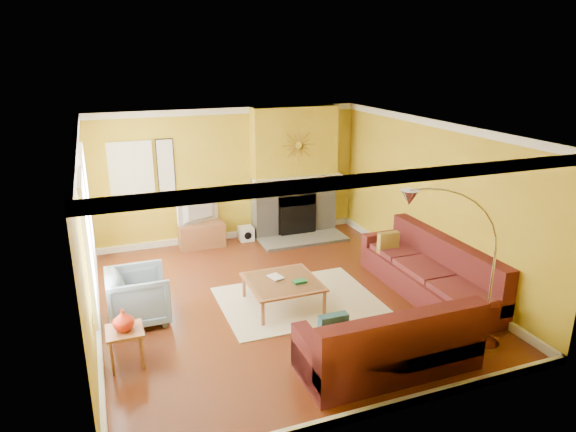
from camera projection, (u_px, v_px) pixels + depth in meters
name	position (u px, v px, depth m)	size (l,w,h in m)	color
floor	(279.00, 299.00, 8.19)	(5.50, 6.00, 0.02)	brown
ceiling	(278.00, 128.00, 7.35)	(5.50, 6.00, 0.02)	white
wall_back	(229.00, 175.00, 10.45)	(5.50, 0.02, 2.70)	gold
wall_front	(381.00, 305.00, 5.09)	(5.50, 0.02, 2.70)	gold
wall_left	(84.00, 240.00, 6.84)	(0.02, 6.00, 2.70)	gold
wall_right	(432.00, 200.00, 8.70)	(0.02, 6.00, 2.70)	gold
baseboard	(279.00, 295.00, 8.17)	(5.50, 6.00, 0.12)	white
crown_molding	(278.00, 133.00, 7.37)	(5.50, 6.00, 0.12)	white
window_left_near	(86.00, 204.00, 7.96)	(0.06, 1.22, 1.72)	white
window_left_far	(86.00, 245.00, 6.27)	(0.06, 1.22, 1.72)	white
window_back	(131.00, 173.00, 9.70)	(0.82, 0.06, 1.22)	white
wall_art	(166.00, 168.00, 9.91)	(0.34, 0.04, 1.14)	white
fireplace	(294.00, 172.00, 10.72)	(1.80, 0.40, 2.70)	gray
mantel	(298.00, 179.00, 10.54)	(1.92, 0.22, 0.08)	white
hearth	(304.00, 240.00, 10.63)	(1.80, 0.70, 0.06)	gray
sunburst	(298.00, 145.00, 10.33)	(0.70, 0.04, 0.70)	olive
rug	(298.00, 300.00, 8.10)	(2.40, 1.80, 0.02)	beige
sectional_sofa	(374.00, 287.00, 7.55)	(3.25, 3.42, 0.90)	#5B1D1E
coffee_table	(283.00, 293.00, 7.88)	(1.07, 1.07, 0.42)	white
media_console	(202.00, 235.00, 10.27)	(0.90, 0.40, 0.49)	#985C37
tv	(200.00, 211.00, 10.11)	(0.91, 0.12, 0.52)	black
subwoofer	(246.00, 233.00, 10.65)	(0.29, 0.29, 0.29)	white
armchair	(138.00, 296.00, 7.39)	(0.83, 0.86, 0.78)	gray
side_table	(126.00, 347.00, 6.38)	(0.45, 0.45, 0.49)	#985C37
vase	(123.00, 320.00, 6.26)	(0.26, 0.26, 0.27)	red
book	(271.00, 279.00, 7.85)	(0.19, 0.25, 0.02)	white
arc_lamp	(453.00, 275.00, 6.31)	(1.43, 0.36, 2.27)	silver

